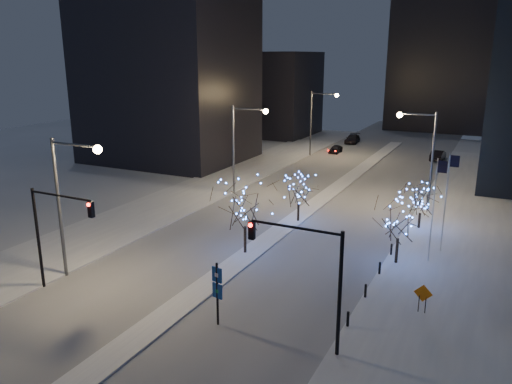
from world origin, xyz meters
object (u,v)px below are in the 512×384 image
Objects in this scene: street_lamp_w_near at (68,190)px; traffic_signal_east at (311,268)px; street_lamp_w_far at (318,115)px; wayfinding_sign at (217,287)px; street_lamp_w_mid at (242,138)px; car_mid at (438,155)px; car_far at (352,139)px; holiday_tree_plaza_near at (399,220)px; holiday_tree_median_near at (245,205)px; holiday_tree_median_far at (299,191)px; traffic_signal_west at (53,224)px; street_lamp_east at (424,147)px; holiday_tree_plaza_far at (421,200)px; car_near at (336,149)px; construction_sign at (423,296)px.

traffic_signal_east is (17.88, -1.00, -1.74)m from street_lamp_w_near.
street_lamp_w_near and street_lamp_w_far have the same top height.
street_lamp_w_near reaches higher than wayfinding_sign.
car_mid is at bearing 59.39° from street_lamp_w_mid.
car_far is 54.88m from holiday_tree_plaza_near.
street_lamp_w_mid is 1.64× the size of holiday_tree_median_near.
street_lamp_w_near is 21.13m from holiday_tree_median_far.
car_mid is (17.12, 56.78, -3.96)m from traffic_signal_west.
traffic_signal_east is 13.81m from holiday_tree_plaza_near.
holiday_tree_plaza_near is (0.77, -15.39, -2.94)m from street_lamp_east.
street_lamp_east is 1.97× the size of holiday_tree_plaza_near.
car_near is at bearing 119.35° from holiday_tree_plaza_far.
holiday_tree_median_near is 16.83m from holiday_tree_plaza_far.
street_lamp_east is 2.68× the size of car_near.
car_far is (1.75, 14.37, -5.75)m from street_lamp_w_far.
traffic_signal_west is (0.50, -27.00, -1.74)m from street_lamp_w_mid.
car_mid is (-0.26, 55.78, -3.96)m from traffic_signal_east.
car_mid is at bearing -35.42° from car_far.
street_lamp_w_far is at bearing 101.93° from holiday_tree_median_near.
traffic_signal_east is 1.56× the size of holiday_tree_median_far.
holiday_tree_plaza_far reaches higher than car_far.
traffic_signal_east reaches higher than car_near.
traffic_signal_west reaches higher than holiday_tree_median_near.
wayfinding_sign is at bearing 179.96° from traffic_signal_east.
car_near is 0.72× the size of car_far.
holiday_tree_median_far is at bearing -164.27° from holiday_tree_plaza_far.
traffic_signal_east is 67.45m from car_far.
traffic_signal_east is at bearing -95.52° from holiday_tree_plaza_far.
street_lamp_w_far is 2.22× the size of holiday_tree_median_far.
holiday_tree_plaza_far is (1.04, -6.41, -3.65)m from street_lamp_east.
traffic_signal_west reaches higher than holiday_tree_plaza_far.
car_mid is (17.61, 29.77, -5.70)m from street_lamp_w_mid.
street_lamp_east is (19.02, 28.00, -0.05)m from street_lamp_w_near.
street_lamp_w_far is 52.60m from wayfinding_sign.
holiday_tree_median_far is 0.89× the size of holiday_tree_plaza_near.
street_lamp_w_far is 2.07× the size of car_mid.
street_lamp_w_near is 5.43× the size of construction_sign.
holiday_tree_median_far is 2.44× the size of construction_sign.
street_lamp_w_far is 32.97m from holiday_tree_median_far.
car_far is 46.47m from holiday_tree_median_far.
holiday_tree_plaza_near is at bearing -65.31° from car_near.
street_lamp_east is 15.68m from holiday_tree_plaza_near.
street_lamp_east is at bearing -55.25° from car_near.
car_far is at bearing 88.92° from traffic_signal_west.
wayfinding_sign is 12.47m from construction_sign.
traffic_signal_east reaches higher than car_far.
holiday_tree_plaza_near is (11.20, 3.28, -0.59)m from holiday_tree_median_near.
car_far is 2.82× the size of construction_sign.
holiday_tree_plaza_far is 2.26× the size of construction_sign.
car_near is at bearing 123.50° from street_lamp_east.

